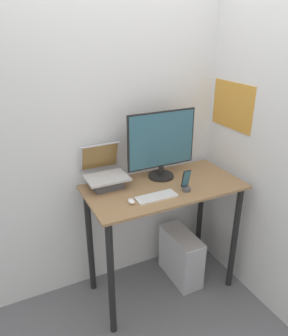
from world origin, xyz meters
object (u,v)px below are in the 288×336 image
Objects in this scene: mouse at (131,201)px; cell_phone at (186,184)px; laptop at (106,176)px; keyboard at (156,197)px; computer_tower at (181,256)px; monitor at (161,145)px.

cell_phone is (0.44, -0.01, 0.04)m from mouse.
keyboard is (0.25, -0.33, -0.07)m from laptop.
computer_tower is at bearing 25.77° from keyboard.
keyboard is at bearing -52.63° from laptop.
laptop is 0.49m from monitor.
monitor is at bearing 56.11° from keyboard.
mouse is at bearing -163.25° from computer_tower.
keyboard is (-0.19, -0.29, -0.26)m from monitor.
mouse reaches higher than computer_tower.
laptop is 0.54× the size of monitor.
keyboard is at bearing -123.89° from monitor.
monitor is 1.04m from computer_tower.
cell_phone is at bearing -80.06° from monitor.
laptop is 1.04m from computer_tower.
computer_tower is (0.15, -0.12, -1.02)m from monitor.
computer_tower is (0.54, 0.16, -0.77)m from mouse.
computer_tower is (0.10, 0.17, -0.81)m from cell_phone.
computer_tower is at bearing -15.10° from laptop.
keyboard is at bearing 179.86° from cell_phone.
mouse is 0.15× the size of computer_tower.
computer_tower is (0.60, -0.16, -0.83)m from laptop.
keyboard is 0.86m from computer_tower.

